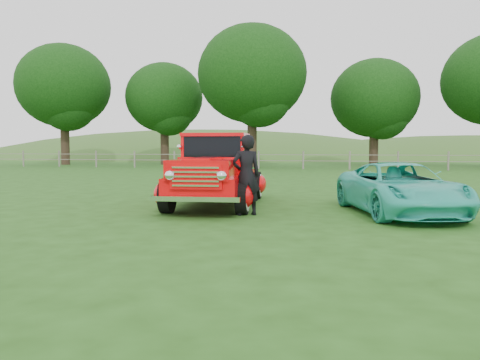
% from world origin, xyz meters
% --- Properties ---
extents(ground, '(140.00, 140.00, 0.00)m').
position_xyz_m(ground, '(0.00, 0.00, 0.00)').
color(ground, '#214813').
rests_on(ground, ground).
extents(distant_hills, '(116.00, 60.00, 18.00)m').
position_xyz_m(distant_hills, '(-4.08, 59.46, -4.55)').
color(distant_hills, '#345C22').
rests_on(distant_hills, ground).
extents(fence_line, '(48.00, 0.12, 1.20)m').
position_xyz_m(fence_line, '(0.00, 22.00, 0.60)').
color(fence_line, gray).
rests_on(fence_line, ground).
extents(tree_far_west, '(7.60, 7.60, 9.93)m').
position_xyz_m(tree_far_west, '(-20.00, 26.00, 6.49)').
color(tree_far_west, '#312118').
rests_on(tree_far_west, ground).
extents(tree_mid_west, '(6.40, 6.40, 8.46)m').
position_xyz_m(tree_mid_west, '(-12.00, 28.00, 5.55)').
color(tree_mid_west, '#312118').
rests_on(tree_mid_west, ground).
extents(tree_near_west, '(8.00, 8.00, 10.42)m').
position_xyz_m(tree_near_west, '(-4.00, 25.00, 6.80)').
color(tree_near_west, '#312118').
rests_on(tree_near_west, ground).
extents(tree_near_east, '(6.80, 6.80, 8.33)m').
position_xyz_m(tree_near_east, '(5.00, 29.00, 5.25)').
color(tree_near_east, '#312118').
rests_on(tree_near_east, ground).
extents(red_pickup, '(2.49, 5.09, 1.78)m').
position_xyz_m(red_pickup, '(-0.71, 2.01, 0.80)').
color(red_pickup, black).
rests_on(red_pickup, ground).
extents(teal_sedan, '(2.80, 4.34, 1.11)m').
position_xyz_m(teal_sedan, '(3.53, 1.29, 0.56)').
color(teal_sedan, '#32CAB3').
rests_on(teal_sedan, ground).
extents(man, '(0.74, 0.64, 1.70)m').
position_xyz_m(man, '(0.32, 0.49, 0.85)').
color(man, black).
rests_on(man, ground).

